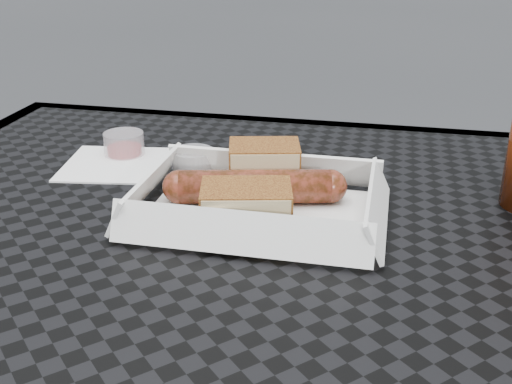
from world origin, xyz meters
TOP-DOWN VIEW (x-y plane):
  - patio_table at (0.00, 0.00)m, footprint 0.80×0.80m
  - food_tray at (0.04, 0.06)m, footprint 0.22×0.15m
  - bratwurst at (0.03, 0.09)m, footprint 0.19×0.07m
  - bread_near at (0.03, 0.13)m, footprint 0.09×0.07m
  - bread_far at (0.04, 0.03)m, footprint 0.10×0.07m
  - veg_garnish at (0.10, 0.02)m, footprint 0.03×0.03m
  - napkin at (-0.16, 0.17)m, footprint 0.14×0.14m
  - condiment_cup_sauce at (-0.16, 0.20)m, footprint 0.05×0.05m
  - condiment_cup_empty at (-0.06, 0.16)m, footprint 0.05×0.05m

SIDE VIEW (x-z plane):
  - patio_table at x=0.00m, z-range 0.30..1.04m
  - napkin at x=-0.16m, z-range 0.74..0.75m
  - food_tray at x=0.04m, z-range 0.74..0.75m
  - veg_garnish at x=0.10m, z-range 0.75..0.75m
  - condiment_cup_sauce at x=-0.16m, z-range 0.74..0.78m
  - condiment_cup_empty at x=-0.06m, z-range 0.74..0.78m
  - bratwurst at x=0.03m, z-range 0.75..0.78m
  - bread_far at x=0.04m, z-range 0.75..0.79m
  - bread_near at x=0.03m, z-range 0.75..0.80m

